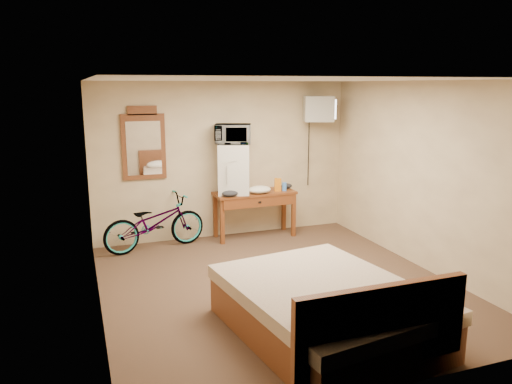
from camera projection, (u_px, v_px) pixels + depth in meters
The scene contains 13 objects.
room at pixel (279, 187), 5.93m from camera, with size 4.60×4.64×2.50m.
desk at pixel (255, 200), 8.05m from camera, with size 1.32×0.53×0.75m.
mini_fridge at pixel (233, 169), 7.87m from camera, with size 0.59×0.58×0.79m.
microwave at pixel (233, 134), 7.75m from camera, with size 0.55×0.38×0.31m, color silver.
snack_bag at pixel (278, 185), 8.09m from camera, with size 0.11×0.06×0.21m, color orange.
blue_cup at pixel (284, 187), 8.13m from camera, with size 0.08×0.08×0.14m, color #4582EB.
cloth_cream at pixel (259, 190), 7.94m from camera, with size 0.38×0.29×0.12m, color beige.
cloth_dark_a at pixel (230, 193), 7.70m from camera, with size 0.26×0.19×0.10m, color black.
cloth_dark_b at pixel (287, 186), 8.31m from camera, with size 0.19×0.15×0.08m, color black.
crt_television at pixel (318, 109), 8.13m from camera, with size 0.57×0.64×0.41m.
wall_mirror at pixel (144, 144), 7.53m from camera, with size 0.65×0.04×1.11m.
bicycle at pixel (155, 223), 7.50m from camera, with size 0.55×1.57×0.83m, color black.
bed at pixel (328, 310), 4.87m from camera, with size 1.88×2.33×0.90m.
Camera 1 is at (-2.24, -5.37, 2.44)m, focal length 35.00 mm.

